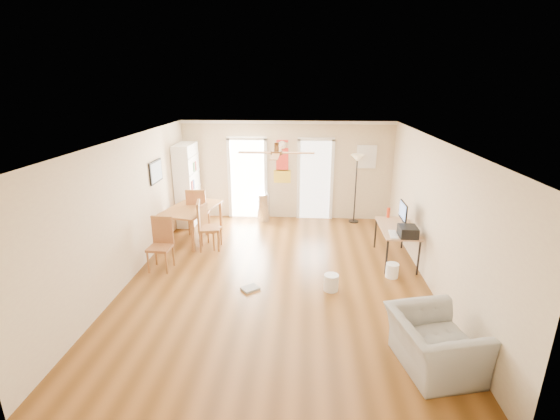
# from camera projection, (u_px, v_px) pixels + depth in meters

# --- Properties ---
(floor) EXTENTS (7.00, 7.00, 0.00)m
(floor) POSITION_uv_depth(u_px,v_px,m) (278.00, 277.00, 7.44)
(floor) COLOR brown
(floor) RESTS_ON ground
(ceiling) EXTENTS (5.50, 7.00, 0.00)m
(ceiling) POSITION_uv_depth(u_px,v_px,m) (278.00, 140.00, 6.64)
(ceiling) COLOR silver
(ceiling) RESTS_ON floor
(wall_back) EXTENTS (5.50, 0.04, 2.60)m
(wall_back) POSITION_uv_depth(u_px,v_px,m) (287.00, 171.00, 10.36)
(wall_back) COLOR beige
(wall_back) RESTS_ON floor
(wall_front) EXTENTS (5.50, 0.04, 2.60)m
(wall_front) POSITION_uv_depth(u_px,v_px,m) (253.00, 329.00, 3.72)
(wall_front) COLOR beige
(wall_front) RESTS_ON floor
(wall_left) EXTENTS (0.04, 7.00, 2.60)m
(wall_left) POSITION_uv_depth(u_px,v_px,m) (129.00, 209.00, 7.21)
(wall_left) COLOR beige
(wall_left) RESTS_ON floor
(wall_right) EXTENTS (0.04, 7.00, 2.60)m
(wall_right) POSITION_uv_depth(u_px,v_px,m) (434.00, 216.00, 6.87)
(wall_right) COLOR beige
(wall_right) RESTS_ON floor
(crown_molding) EXTENTS (5.50, 7.00, 0.08)m
(crown_molding) POSITION_uv_depth(u_px,v_px,m) (278.00, 142.00, 6.65)
(crown_molding) COLOR white
(crown_molding) RESTS_ON wall_back
(kitchen_doorway) EXTENTS (0.90, 0.10, 2.10)m
(kitchen_doorway) POSITION_uv_depth(u_px,v_px,m) (248.00, 179.00, 10.49)
(kitchen_doorway) COLOR white
(kitchen_doorway) RESTS_ON wall_back
(bathroom_doorway) EXTENTS (0.80, 0.10, 2.10)m
(bathroom_doorway) POSITION_uv_depth(u_px,v_px,m) (315.00, 180.00, 10.38)
(bathroom_doorway) COLOR white
(bathroom_doorway) RESTS_ON wall_back
(wall_decal) EXTENTS (0.46, 0.03, 1.10)m
(wall_decal) POSITION_uv_depth(u_px,v_px,m) (282.00, 161.00, 10.27)
(wall_decal) COLOR red
(wall_decal) RESTS_ON wall_back
(ac_grille) EXTENTS (0.50, 0.04, 0.60)m
(ac_grille) POSITION_uv_depth(u_px,v_px,m) (366.00, 157.00, 10.08)
(ac_grille) COLOR white
(ac_grille) RESTS_ON wall_back
(framed_poster) EXTENTS (0.04, 0.66, 0.48)m
(framed_poster) POSITION_uv_depth(u_px,v_px,m) (156.00, 172.00, 8.41)
(framed_poster) COLOR black
(framed_poster) RESTS_ON wall_left
(ceiling_fan) EXTENTS (1.24, 1.24, 0.20)m
(ceiling_fan) POSITION_uv_depth(u_px,v_px,m) (277.00, 153.00, 6.40)
(ceiling_fan) COLOR #593819
(ceiling_fan) RESTS_ON ceiling
(bookshelf) EXTENTS (0.68, 1.02, 2.07)m
(bookshelf) POSITION_uv_depth(u_px,v_px,m) (187.00, 185.00, 10.01)
(bookshelf) COLOR white
(bookshelf) RESTS_ON floor
(dining_table) EXTENTS (1.25, 1.71, 0.77)m
(dining_table) POSITION_uv_depth(u_px,v_px,m) (192.00, 223.00, 9.20)
(dining_table) COLOR #905E2E
(dining_table) RESTS_ON floor
(dining_chair_right_a) EXTENTS (0.49, 0.49, 0.96)m
(dining_chair_right_a) POSITION_uv_depth(u_px,v_px,m) (210.00, 227.00, 8.68)
(dining_chair_right_a) COLOR #A06933
(dining_chair_right_a) RESTS_ON floor
(dining_chair_right_b) EXTENTS (0.52, 0.52, 1.08)m
(dining_chair_right_b) POSITION_uv_depth(u_px,v_px,m) (209.00, 226.00, 8.57)
(dining_chair_right_b) COLOR brown
(dining_chair_right_b) RESTS_ON floor
(dining_chair_near) EXTENTS (0.45, 0.45, 1.03)m
(dining_chair_near) POSITION_uv_depth(u_px,v_px,m) (160.00, 245.00, 7.62)
(dining_chair_near) COLOR #935B2F
(dining_chair_near) RESTS_ON floor
(dining_chair_far) EXTENTS (0.49, 0.49, 1.12)m
(dining_chair_far) POSITION_uv_depth(u_px,v_px,m) (199.00, 210.00, 9.52)
(dining_chair_far) COLOR #9D5A32
(dining_chair_far) RESTS_ON floor
(trash_can) EXTENTS (0.44, 0.44, 0.74)m
(trash_can) POSITION_uv_depth(u_px,v_px,m) (263.00, 207.00, 10.38)
(trash_can) COLOR silver
(trash_can) RESTS_ON floor
(torchiere_lamp) EXTENTS (0.41, 0.41, 1.80)m
(torchiere_lamp) POSITION_uv_depth(u_px,v_px,m) (356.00, 189.00, 10.12)
(torchiere_lamp) COLOR black
(torchiere_lamp) RESTS_ON floor
(computer_desk) EXTENTS (0.68, 1.35, 0.73)m
(computer_desk) POSITION_uv_depth(u_px,v_px,m) (395.00, 244.00, 8.06)
(computer_desk) COLOR tan
(computer_desk) RESTS_ON floor
(imac) EXTENTS (0.11, 0.55, 0.51)m
(imac) POSITION_uv_depth(u_px,v_px,m) (403.00, 215.00, 7.92)
(imac) COLOR black
(imac) RESTS_ON computer_desk
(keyboard) EXTENTS (0.17, 0.44, 0.02)m
(keyboard) POSITION_uv_depth(u_px,v_px,m) (393.00, 234.00, 7.56)
(keyboard) COLOR silver
(keyboard) RESTS_ON computer_desk
(printer) EXTENTS (0.33, 0.39, 0.20)m
(printer) POSITION_uv_depth(u_px,v_px,m) (408.00, 232.00, 7.45)
(printer) COLOR black
(printer) RESTS_ON computer_desk
(orange_bottle) EXTENTS (0.08, 0.08, 0.21)m
(orange_bottle) POSITION_uv_depth(u_px,v_px,m) (388.00, 213.00, 8.50)
(orange_bottle) COLOR red
(orange_bottle) RESTS_ON computer_desk
(wastebasket_a) EXTENTS (0.30, 0.30, 0.30)m
(wastebasket_a) POSITION_uv_depth(u_px,v_px,m) (331.00, 283.00, 6.94)
(wastebasket_a) COLOR white
(wastebasket_a) RESTS_ON floor
(wastebasket_b) EXTENTS (0.30, 0.30, 0.28)m
(wastebasket_b) POSITION_uv_depth(u_px,v_px,m) (392.00, 270.00, 7.41)
(wastebasket_b) COLOR white
(wastebasket_b) RESTS_ON floor
(floor_cloth) EXTENTS (0.36, 0.36, 0.04)m
(floor_cloth) POSITION_uv_depth(u_px,v_px,m) (250.00, 289.00, 7.00)
(floor_cloth) COLOR #9D9D98
(floor_cloth) RESTS_ON floor
(armchair) EXTENTS (1.18, 1.29, 0.71)m
(armchair) POSITION_uv_depth(u_px,v_px,m) (433.00, 343.00, 4.99)
(armchair) COLOR #979792
(armchair) RESTS_ON floor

